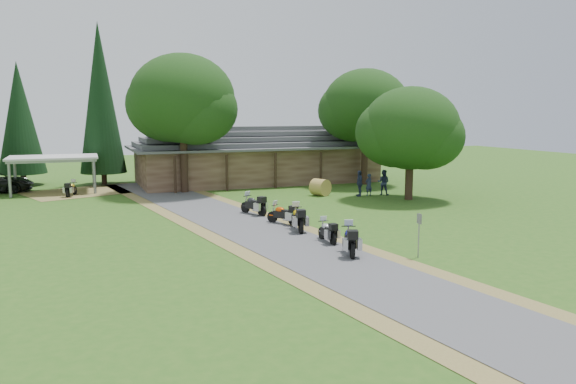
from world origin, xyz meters
name	(u,v)px	position (x,y,z in m)	size (l,w,h in m)	color
ground	(301,250)	(0.00, 0.00, 0.00)	(120.00, 120.00, 0.00)	#2B5818
driveway	(261,233)	(-0.50, 4.00, 0.00)	(46.00, 46.00, 0.00)	#444547
lodge	(257,154)	(6.00, 24.00, 2.45)	(21.40, 9.40, 4.90)	brown
carport	(54,174)	(-10.41, 23.45, 1.37)	(6.34, 4.23, 2.75)	silver
motorcycle_row_a	(350,239)	(1.63, -1.48, 0.69)	(2.01, 0.66, 1.38)	#181596
motorcycle_row_b	(327,230)	(1.71, 0.92, 0.57)	(1.67, 0.54, 1.14)	#B5B8BE
motorcycle_row_c	(298,217)	(1.42, 3.82, 0.70)	(2.04, 0.67, 1.40)	#EEC003
motorcycle_row_d	(283,213)	(1.30, 5.68, 0.62)	(1.80, 0.59, 1.23)	#CF4507
motorcycle_row_e	(253,204)	(0.71, 8.97, 0.66)	(1.93, 0.63, 1.32)	black
motorcycle_carport_a	(71,188)	(-9.27, 20.90, 0.58)	(1.71, 0.56, 1.17)	gold
person_a	(369,183)	(10.91, 13.20, 0.94)	(0.53, 0.38, 1.88)	#293250
person_b	(384,180)	(12.12, 13.16, 1.09)	(0.62, 0.44, 2.17)	#293250
person_c	(359,181)	(10.15, 13.21, 1.10)	(0.63, 0.45, 2.21)	#293250
hay_bale	(320,187)	(7.63, 14.50, 0.61)	(1.23, 1.23, 1.12)	#A7853D
sign_post	(419,236)	(4.04, -3.01, 0.94)	(0.34, 0.06, 1.89)	gray
oak_lodge_left	(183,117)	(-1.25, 19.76, 5.69)	(7.78, 7.78, 11.38)	#10330F
oak_lodge_right	(365,121)	(13.83, 19.06, 5.31)	(7.15, 7.15, 10.62)	#10330F
oak_driveway	(410,142)	(12.59, 10.56, 4.00)	(6.69, 6.69, 8.00)	#10330F
cedar_near	(101,104)	(-6.60, 27.11, 6.71)	(3.77, 3.77, 13.41)	black
cedar_far	(20,124)	(-12.89, 28.95, 5.08)	(3.78, 3.78, 10.16)	black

